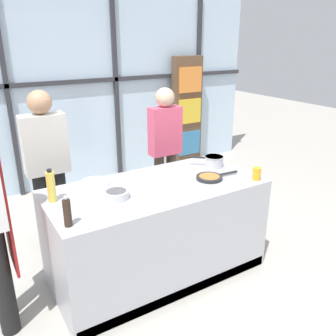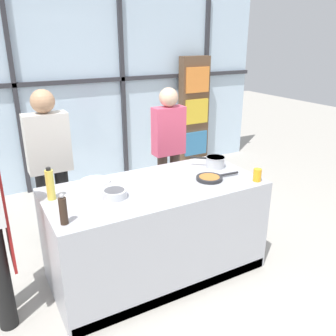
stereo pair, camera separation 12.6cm
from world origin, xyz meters
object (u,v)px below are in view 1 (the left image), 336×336
Objects in this scene: saucepan at (214,161)px; white_plate at (95,182)px; spectator_center_left at (165,144)px; pepper_grinder at (67,212)px; mixing_bowl at (116,194)px; frying_pan at (210,177)px; spectator_far_left at (47,162)px; oil_bottle at (51,186)px; juice_glass_near at (257,174)px.

saucepan is 1.21m from white_plate.
pepper_grinder is at bearing 39.66° from spectator_center_left.
saucepan is at bearing 9.20° from mixing_bowl.
pepper_grinder is at bearing -172.81° from frying_pan.
spectator_center_left is at bearing 39.66° from pepper_grinder.
white_plate is 0.78m from pepper_grinder.
frying_pan is at bearing 136.92° from spectator_far_left.
spectator_far_left is at bearing 105.47° from mixing_bowl.
saucepan is at bearing 148.74° from spectator_far_left.
spectator_far_left is 8.17× the size of mixing_bowl.
frying_pan is 1.47× the size of saucepan.
white_plate is 0.48m from oil_bottle.
spectator_center_left is 13.66× the size of juice_glass_near.
juice_glass_near is (1.74, -0.06, -0.05)m from pepper_grinder.
spectator_center_left reaches higher than pepper_grinder.
oil_bottle is at bearing 178.81° from saucepan.
white_plate is at bearing 55.81° from pepper_grinder.
mixing_bowl is 0.53m from pepper_grinder.
frying_pan is 1.06m from white_plate.
oil_bottle is 0.46m from pepper_grinder.
mixing_bowl is (-1.11, -1.06, 0.01)m from spectator_center_left.
spectator_far_left is at bearing 111.40° from white_plate.
mixing_bowl is (-1.15, -0.19, -0.02)m from saucepan.
spectator_far_left is 2.08m from juice_glass_near.
spectator_center_left reaches higher than mixing_bowl.
saucepan is 1.07× the size of white_plate.
spectator_center_left is 7.80× the size of mixing_bowl.
spectator_far_left is 1.69m from saucepan.
frying_pan is 1.40m from pepper_grinder.
spectator_center_left is 0.88m from saucepan.
pepper_grinder is at bearing -124.19° from white_plate.
mixing_bowl is (0.29, -1.06, -0.02)m from spectator_far_left.
saucepan is (0.05, -0.88, 0.04)m from spectator_center_left.
mixing_bowl is (-0.91, 0.07, 0.02)m from frying_pan.
spectator_far_left is 5.61× the size of saucepan.
spectator_far_left is 1.05× the size of spectator_center_left.
spectator_far_left is at bearing 148.74° from saucepan.
mixing_bowl is (0.03, -0.40, 0.03)m from white_plate.
juice_glass_near is (1.30, -0.70, 0.05)m from white_plate.
spectator_center_left reaches higher than white_plate.
spectator_center_left is 5.75× the size of white_plate.
spectator_far_left is at bearing 136.92° from frying_pan.
juice_glass_near is at bearing -76.44° from saucepan.
saucepan is at bearing 93.05° from spectator_center_left.
white_plate is (-1.14, -0.67, -0.01)m from spectator_center_left.
white_plate is at bearing 151.77° from juice_glass_near.
spectator_center_left is 1.38m from juice_glass_near.
saucepan is (1.45, -0.88, 0.01)m from spectator_far_left.
oil_bottle reaches higher than saucepan.
pepper_grinder is at bearing -165.25° from saucepan.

